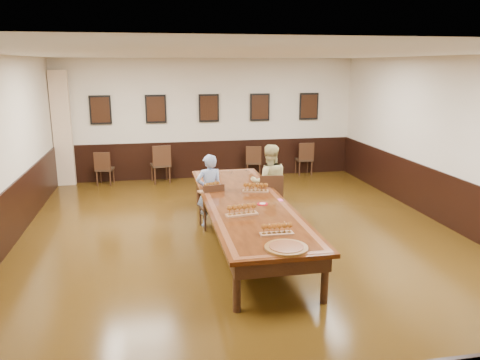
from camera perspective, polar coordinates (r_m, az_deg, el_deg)
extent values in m
cube|color=black|center=(8.31, 0.65, -7.59)|extent=(8.00, 10.00, 0.02)
cube|color=white|center=(7.73, 0.72, 15.19)|extent=(8.00, 10.00, 0.02)
cube|color=beige|center=(12.76, -3.83, 7.43)|extent=(8.00, 0.02, 3.20)
cube|color=beige|center=(3.32, 18.57, -12.57)|extent=(8.00, 0.02, 3.20)
cube|color=beige|center=(9.50, 25.17, 3.89)|extent=(0.02, 10.00, 3.20)
imported|color=#4667B0|center=(8.91, -3.76, -1.30)|extent=(0.56, 0.42, 1.41)
imported|color=#D4C785|center=(9.28, 3.58, -0.30)|extent=(0.81, 0.67, 1.53)
cube|color=#F250B1|center=(8.12, 4.94, -2.45)|extent=(0.07, 0.14, 0.01)
cube|color=#D1AF8F|center=(12.69, -20.85, 5.84)|extent=(0.45, 0.18, 2.90)
cube|color=black|center=(12.90, -3.74, 2.56)|extent=(7.98, 0.04, 1.00)
cube|color=black|center=(9.71, 24.36, -2.50)|extent=(0.04, 9.98, 1.00)
cube|color=#331508|center=(8.07, 0.67, -2.77)|extent=(1.40, 5.00, 0.06)
cube|color=brown|center=(8.06, 0.67, -2.55)|extent=(1.28, 4.88, 0.00)
cube|color=#331508|center=(8.06, 0.67, -2.54)|extent=(1.10, 4.70, 0.00)
cube|color=black|center=(8.12, 0.66, -3.78)|extent=(1.25, 4.85, 0.18)
cylinder|color=black|center=(5.99, -0.40, -12.84)|extent=(0.10, 0.10, 0.69)
cylinder|color=black|center=(6.28, 10.30, -11.74)|extent=(0.10, 0.10, 0.69)
cylinder|color=black|center=(10.30, -5.07, -1.28)|extent=(0.10, 0.10, 0.69)
cylinder|color=black|center=(10.48, 1.25, -0.97)|extent=(0.10, 0.10, 0.69)
cube|color=black|center=(12.63, -16.65, 8.19)|extent=(0.54, 0.03, 0.74)
cube|color=black|center=(12.61, -16.66, 8.18)|extent=(0.46, 0.01, 0.64)
cube|color=black|center=(12.57, -10.23, 8.52)|extent=(0.54, 0.03, 0.74)
cube|color=black|center=(12.55, -10.23, 8.51)|extent=(0.46, 0.01, 0.64)
cube|color=black|center=(12.66, -3.82, 8.75)|extent=(0.54, 0.03, 0.74)
cube|color=black|center=(12.65, -3.81, 8.74)|extent=(0.46, 0.01, 0.64)
cube|color=black|center=(12.91, 2.44, 8.86)|extent=(0.54, 0.03, 0.74)
cube|color=black|center=(12.89, 2.46, 8.86)|extent=(0.46, 0.01, 0.64)
cube|color=black|center=(13.30, 8.39, 8.88)|extent=(0.54, 0.03, 0.74)
cube|color=black|center=(13.28, 8.42, 8.87)|extent=(0.46, 0.01, 0.64)
cube|color=#8D5C3B|center=(8.69, -3.74, -1.28)|extent=(0.47, 0.29, 0.03)
cube|color=#8D5C3B|center=(8.62, 1.91, -1.38)|extent=(0.49, 0.25, 0.03)
cube|color=#8D5C3B|center=(7.30, 0.21, -4.23)|extent=(0.52, 0.23, 0.03)
cube|color=#8D5C3B|center=(6.51, 4.50, -6.56)|extent=(0.46, 0.15, 0.03)
cylinder|color=#AC0B17|center=(7.86, 2.76, -2.95)|extent=(0.18, 0.18, 0.02)
cylinder|color=silver|center=(7.86, 2.76, -2.87)|extent=(0.10, 0.10, 0.01)
cylinder|color=#583211|center=(6.04, 5.66, -8.24)|extent=(0.69, 0.69, 0.04)
cylinder|color=brown|center=(6.03, 5.67, -8.05)|extent=(0.55, 0.55, 0.01)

